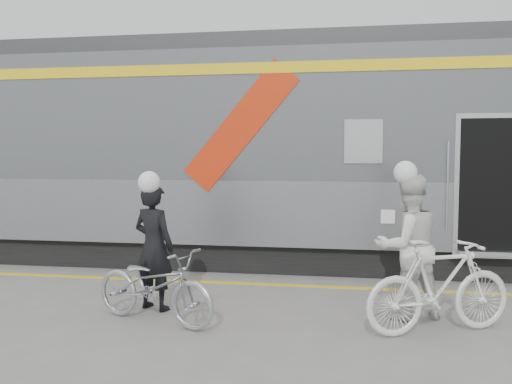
% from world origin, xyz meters
% --- Properties ---
extents(ground, '(90.00, 90.00, 0.00)m').
position_xyz_m(ground, '(0.00, 0.00, 0.00)').
color(ground, slate).
rests_on(ground, ground).
extents(train, '(24.00, 3.17, 4.10)m').
position_xyz_m(train, '(1.15, 4.19, 2.05)').
color(train, black).
rests_on(train, ground).
extents(safety_strip, '(24.00, 0.12, 0.01)m').
position_xyz_m(safety_strip, '(0.00, 2.15, 0.00)').
color(safety_strip, yellow).
rests_on(safety_strip, ground).
extents(man, '(0.71, 0.59, 1.67)m').
position_xyz_m(man, '(-1.41, 0.60, 0.84)').
color(man, black).
rests_on(man, ground).
extents(bicycle_left, '(1.86, 1.18, 0.92)m').
position_xyz_m(bicycle_left, '(-1.21, 0.05, 0.46)').
color(bicycle_left, '#A5A9AD').
rests_on(bicycle_left, ground).
extents(woman, '(1.08, 0.98, 1.81)m').
position_xyz_m(woman, '(1.85, 0.76, 0.90)').
color(woman, silver).
rests_on(woman, ground).
extents(bicycle_right, '(1.88, 1.20, 1.10)m').
position_xyz_m(bicycle_right, '(2.15, 0.21, 0.55)').
color(bicycle_right, white).
rests_on(bicycle_right, ground).
extents(helmet_man, '(0.29, 0.29, 0.29)m').
position_xyz_m(helmet_man, '(-1.41, 0.60, 1.82)').
color(helmet_man, white).
rests_on(helmet_man, man).
extents(helmet_woman, '(0.29, 0.29, 0.29)m').
position_xyz_m(helmet_woman, '(1.85, 0.76, 1.95)').
color(helmet_woman, white).
rests_on(helmet_woman, woman).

